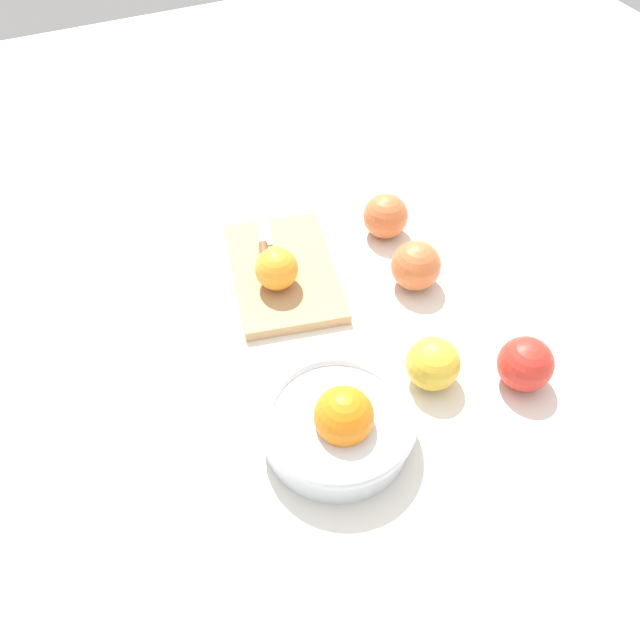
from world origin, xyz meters
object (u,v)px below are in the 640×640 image
cutting_board (284,272)px  apple_front_left (525,364)px  orange_on_board (276,269)px  apple_front_left_2 (433,364)px  apple_front_right (416,266)px  apple_front_right_2 (386,216)px  bowl (338,423)px  knife (263,240)px

cutting_board → apple_front_left: 0.39m
orange_on_board → apple_front_left_2: size_ratio=0.88×
apple_front_right → apple_front_right_2: bearing=-6.7°
bowl → apple_front_right: 0.31m
apple_front_left → apple_front_right_2: bearing=3.9°
knife → apple_front_right_2: size_ratio=2.04×
apple_front_left_2 → apple_front_right_2: 0.31m
cutting_board → apple_front_left: bearing=-146.1°
bowl → apple_front_left_2: bowl is taller
bowl → orange_on_board: size_ratio=3.05×
apple_front_left → cutting_board: bearing=33.9°
orange_on_board → apple_front_left: (-0.29, -0.24, -0.01)m
bowl → apple_front_left_2: 0.16m
cutting_board → apple_front_right_2: apple_front_right_2 is taller
apple_front_right → apple_front_right_2: size_ratio=1.03×
cutting_board → apple_front_left_2: bearing=-158.8°
bowl → apple_front_left: (-0.02, -0.27, 0.00)m
apple_front_right → bowl: bearing=131.9°
cutting_board → knife: knife is taller
cutting_board → orange_on_board: bearing=144.2°
knife → apple_front_right: size_ratio=1.98×
orange_on_board → apple_front_left_2: (-0.24, -0.13, -0.01)m
bowl → orange_on_board: bearing=-5.9°
cutting_board → orange_on_board: (-0.03, 0.02, 0.04)m
apple_front_right → orange_on_board: bearing=71.2°
bowl → apple_front_right_2: 0.41m
apple_front_left → apple_front_right: 0.23m
bowl → apple_front_right_2: (0.33, -0.24, 0.00)m
bowl → knife: size_ratio=1.30×
bowl → apple_front_left_2: bearing=-78.5°
apple_front_right → apple_front_right_2: 0.13m
orange_on_board → apple_front_left_2: 0.27m
cutting_board → apple_front_right: size_ratio=3.19×
orange_on_board → apple_front_right: bearing=-108.8°
bowl → apple_front_left: size_ratio=2.65×
knife → apple_front_left: 0.45m
cutting_board → apple_front_right_2: (0.03, -0.19, 0.03)m
apple_front_left → apple_front_left_2: bearing=65.4°
cutting_board → bowl: bearing=170.7°
apple_front_right → apple_front_left_2: (-0.17, 0.07, -0.00)m
apple_front_left → apple_front_right_2: same height
apple_front_right_2 → bowl: bearing=143.6°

